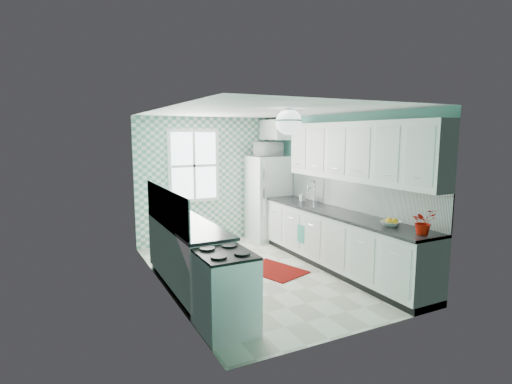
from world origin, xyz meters
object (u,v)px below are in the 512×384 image
ceiling_light (289,122)px  potted_plant (424,222)px  sink (307,204)px  fruit_bowl (391,223)px  fridge (268,198)px  stove (225,290)px  microwave (268,149)px

ceiling_light → potted_plant: (1.20, -1.22, -1.22)m
potted_plant → sink: bearing=89.9°
sink → fruit_bowl: bearing=-93.6°
fruit_bowl → ceiling_light: bearing=149.7°
fridge → potted_plant: size_ratio=5.40×
ceiling_light → stove: (-1.20, -0.65, -1.86)m
stove → microwave: microwave is taller
potted_plant → fruit_bowl: bearing=90.0°
ceiling_light → fridge: 3.17m
fridge → microwave: size_ratio=3.29×
sink → fruit_bowl: (-0.00, -2.01, 0.04)m
sink → microwave: 1.59m
potted_plant → microwave: microwave is taller
ceiling_light → fridge: size_ratio=0.20×
fridge → stove: (-2.31, -3.24, -0.40)m
ceiling_light → stove: ceiling_light is taller
fridge → sink: 1.29m
fruit_bowl → fridge: bearing=91.6°
fruit_bowl → stove: bearing=178.8°
stove → microwave: bearing=55.8°
microwave → ceiling_light: bearing=68.1°
ceiling_light → microwave: 2.85m
sink → potted_plant: size_ratio=1.67×
microwave → fridge: bearing=55.1°
microwave → stove: bearing=55.9°
sink → microwave: microwave is taller
ceiling_light → stove: size_ratio=0.40×
sink → potted_plant: sink is taller
microwave → sink: bearing=95.5°
stove → potted_plant: size_ratio=2.74×
stove → sink: 3.14m
ceiling_light → sink: (1.20, 1.31, -1.39)m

